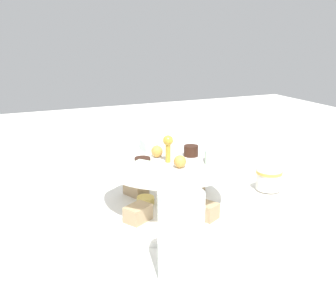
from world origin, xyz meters
The scene contains 8 objects.
ground_plane centered at (0.00, 0.00, 0.00)m, with size 2.40×2.40×0.00m, color silver.
tiered_serving_stand centered at (0.00, 0.00, 0.05)m, with size 0.31×0.31×0.16m.
water_glass_tall_right centered at (0.08, 0.22, 0.07)m, with size 0.07×0.07×0.14m, color silver.
water_glass_short_left centered at (-0.20, -0.12, 0.04)m, with size 0.06×0.06×0.07m, color silver.
teacup_with_saucer centered at (-0.25, 0.00, 0.02)m, with size 0.09×0.09×0.05m.
butter_knife_left centered at (0.28, -0.05, 0.00)m, with size 0.17×0.01×0.00m, color silver.
butter_knife_right centered at (-0.20, 0.21, 0.00)m, with size 0.17×0.01×0.00m, color silver.
water_glass_mid_back centered at (-0.01, -0.21, 0.05)m, with size 0.06×0.06×0.09m, color silver.
Camera 1 is at (0.30, 0.70, 0.35)m, focal length 43.35 mm.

